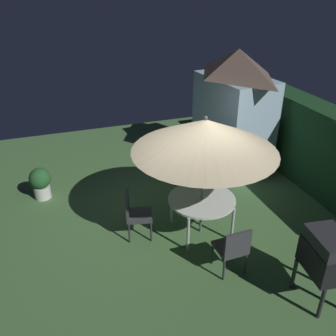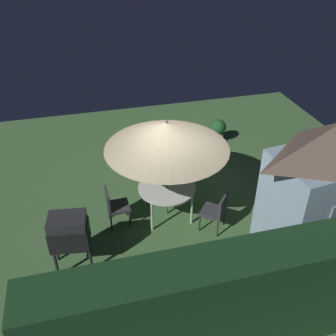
# 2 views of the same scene
# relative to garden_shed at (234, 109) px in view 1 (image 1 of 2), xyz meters

# --- Properties ---
(ground_plane) EXTENTS (11.00, 11.00, 0.00)m
(ground_plane) POSITION_rel_garden_shed_xyz_m (1.87, -2.19, -1.49)
(ground_plane) COLOR #47703D
(hedge_backdrop) EXTENTS (6.47, 0.70, 1.88)m
(hedge_backdrop) POSITION_rel_garden_shed_xyz_m (1.87, 1.31, -0.55)
(hedge_backdrop) COLOR #193D1E
(hedge_backdrop) RESTS_ON ground
(garden_shed) EXTENTS (2.17, 1.53, 2.92)m
(garden_shed) POSITION_rel_garden_shed_xyz_m (0.00, 0.00, 0.00)
(garden_shed) COLOR #9EBCD1
(garden_shed) RESTS_ON ground
(patio_table) EXTENTS (1.25, 1.25, 0.75)m
(patio_table) POSITION_rel_garden_shed_xyz_m (2.37, -1.87, -0.79)
(patio_table) COLOR white
(patio_table) RESTS_ON ground
(patio_umbrella) EXTENTS (2.53, 2.53, 2.35)m
(patio_umbrella) POSITION_rel_garden_shed_xyz_m (2.37, -1.87, 0.52)
(patio_umbrella) COLOR #4C4C51
(patio_umbrella) RESTS_ON ground
(bbq_grill) EXTENTS (0.76, 0.59, 1.20)m
(bbq_grill) POSITION_rel_garden_shed_xyz_m (4.46, -0.87, -0.64)
(bbq_grill) COLOR black
(bbq_grill) RESTS_ON ground
(chair_near_shed) EXTENTS (0.65, 0.65, 0.90)m
(chair_near_shed) POSITION_rel_garden_shed_xyz_m (1.49, -1.13, -0.96)
(chair_near_shed) COLOR #38383D
(chair_near_shed) RESTS_ON ground
(chair_far_side) EXTENTS (0.56, 0.56, 0.90)m
(chair_far_side) POSITION_rel_garden_shed_xyz_m (2.07, -3.08, -0.96)
(chair_far_side) COLOR #38383D
(chair_far_side) RESTS_ON ground
(chair_toward_hedge) EXTENTS (0.48, 0.47, 0.90)m
(chair_toward_hedge) POSITION_rel_garden_shed_xyz_m (3.53, -1.84, -0.96)
(chair_toward_hedge) COLOR #38383D
(chair_toward_hedge) RESTS_ON ground
(potted_plant_by_shed) EXTENTS (0.47, 0.47, 0.72)m
(potted_plant_by_shed) POSITION_rel_garden_shed_xyz_m (0.10, -4.69, -1.09)
(potted_plant_by_shed) COLOR silver
(potted_plant_by_shed) RESTS_ON ground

